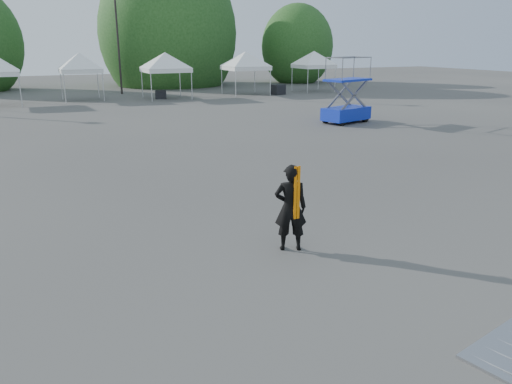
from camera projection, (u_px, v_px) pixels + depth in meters
name	position (u px, v px, depth m)	size (l,w,h in m)	color
ground	(247.00, 224.00, 11.47)	(120.00, 120.00, 0.00)	#474442
light_pole_east	(117.00, 22.00, 38.91)	(0.60, 0.25, 9.80)	black
tree_mid_e	(168.00, 33.00, 47.60)	(5.12, 5.12, 7.79)	#382314
tree_far_e	(297.00, 46.00, 51.44)	(3.84, 3.84, 5.84)	#382314
tent_e	(79.00, 57.00, 35.25)	(3.94, 3.94, 3.88)	silver
tent_f	(165.00, 56.00, 36.25)	(4.46, 4.46, 3.88)	silver
tent_g	(245.00, 55.00, 39.10)	(4.43, 4.43, 3.88)	silver
tent_h	(314.00, 54.00, 41.85)	(4.05, 4.05, 3.88)	silver
man	(291.00, 208.00, 9.84)	(0.75, 0.63, 1.76)	black
scissor_lift	(347.00, 90.00, 25.50)	(2.82, 1.96, 3.31)	#0D0EAF
crate_mid	(161.00, 95.00, 36.94)	(0.79, 0.61, 0.61)	black
crate_east	(278.00, 90.00, 39.91)	(1.01, 0.79, 0.79)	black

